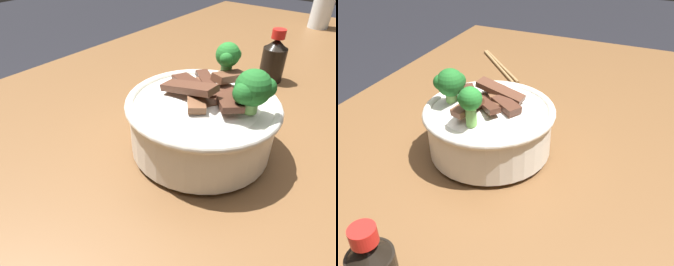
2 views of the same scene
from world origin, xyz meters
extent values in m
cube|color=brown|center=(0.00, 0.00, 0.75)|extent=(1.56, 0.84, 0.06)
cube|color=brown|center=(-0.71, -0.34, 0.36)|extent=(0.07, 0.07, 0.72)
cylinder|color=silver|center=(0.15, 0.06, 0.78)|extent=(0.09, 0.09, 0.01)
cylinder|color=silver|center=(0.15, 0.06, 0.82)|extent=(0.20, 0.20, 0.07)
torus|color=silver|center=(0.15, 0.06, 0.86)|extent=(0.21, 0.21, 0.01)
ellipsoid|color=white|center=(0.15, 0.06, 0.84)|extent=(0.17, 0.17, 0.06)
cube|color=brown|center=(0.17, 0.06, 0.88)|extent=(0.06, 0.05, 0.01)
cube|color=brown|center=(0.15, 0.06, 0.87)|extent=(0.05, 0.07, 0.02)
cube|color=#4C2B1E|center=(0.15, 0.09, 0.87)|extent=(0.07, 0.07, 0.01)
cube|color=#563323|center=(0.17, 0.05, 0.88)|extent=(0.03, 0.08, 0.03)
cube|color=#4C2B1E|center=(0.14, 0.03, 0.87)|extent=(0.04, 0.05, 0.02)
cube|color=brown|center=(0.10, 0.07, 0.88)|extent=(0.06, 0.04, 0.02)
cube|color=#4C2B1E|center=(0.13, 0.05, 0.88)|extent=(0.06, 0.06, 0.02)
cylinder|color=#6BA84C|center=(0.09, 0.06, 0.88)|extent=(0.02, 0.02, 0.03)
sphere|color=#237028|center=(0.09, 0.06, 0.91)|extent=(0.03, 0.03, 0.03)
sphere|color=#237028|center=(0.10, 0.06, 0.90)|extent=(0.02, 0.02, 0.02)
sphere|color=#237028|center=(0.08, 0.06, 0.91)|extent=(0.02, 0.02, 0.02)
cylinder|color=#7AB256|center=(0.14, 0.12, 0.87)|extent=(0.02, 0.02, 0.02)
sphere|color=#1E6023|center=(0.14, 0.12, 0.90)|extent=(0.04, 0.04, 0.04)
sphere|color=#1E6023|center=(0.16, 0.12, 0.89)|extent=(0.03, 0.03, 0.03)
sphere|color=#1E6023|center=(0.13, 0.13, 0.90)|extent=(0.03, 0.03, 0.03)
cylinder|color=white|center=(-0.62, 0.01, 0.78)|extent=(0.06, 0.06, 0.00)
cylinder|color=white|center=(-0.62, 0.01, 0.84)|extent=(0.06, 0.06, 0.14)
cylinder|color=silver|center=(-0.62, 0.01, 0.81)|extent=(0.05, 0.05, 0.06)
cylinder|color=black|center=(-0.15, 0.04, 0.81)|extent=(0.05, 0.05, 0.07)
cone|color=black|center=(-0.15, 0.04, 0.86)|extent=(0.04, 0.04, 0.02)
cylinder|color=red|center=(-0.15, 0.04, 0.88)|extent=(0.03, 0.03, 0.02)
camera|label=1|loc=(0.45, 0.24, 1.06)|focal=31.64mm
camera|label=2|loc=(-0.31, -0.18, 1.14)|focal=39.86mm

